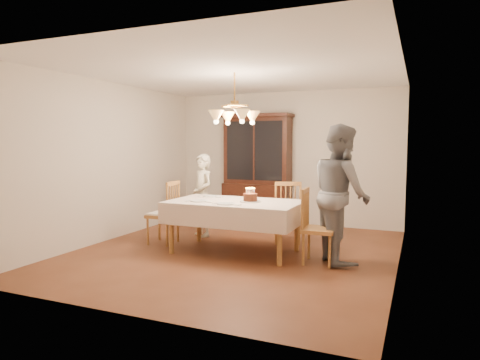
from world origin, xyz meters
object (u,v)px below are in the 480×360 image
at_px(chair_far_side, 287,215).
at_px(china_hutch, 257,171).
at_px(dining_table, 235,206).
at_px(birthday_cake, 250,198).
at_px(elderly_woman, 202,195).

bearing_deg(chair_far_side, china_hutch, 127.11).
height_order(dining_table, birthday_cake, birthday_cake).
xyz_separation_m(chair_far_side, birthday_cake, (-0.29, -0.89, 0.37)).
bearing_deg(china_hutch, birthday_cake, -71.75).
xyz_separation_m(dining_table, chair_far_side, (0.53, 0.89, -0.24)).
distance_m(china_hutch, birthday_cake, 2.38).
relative_size(dining_table, birthday_cake, 6.33).
xyz_separation_m(dining_table, elderly_woman, (-0.96, 0.81, 0.02)).
height_order(china_hutch, birthday_cake, china_hutch).
height_order(chair_far_side, elderly_woman, elderly_woman).
bearing_deg(birthday_cake, elderly_woman, 146.33).
bearing_deg(birthday_cake, dining_table, -178.29).
bearing_deg(elderly_woman, dining_table, -6.99).
bearing_deg(china_hutch, chair_far_side, -52.89).
height_order(chair_far_side, birthday_cake, chair_far_side).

